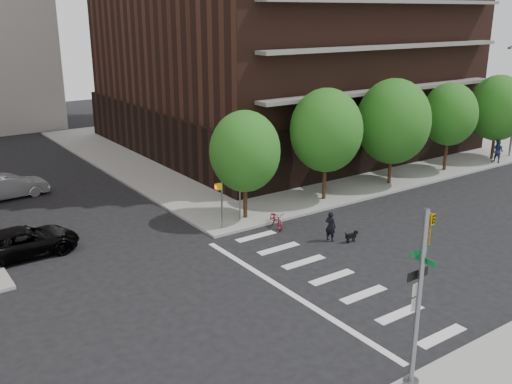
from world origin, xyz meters
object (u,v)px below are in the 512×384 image
Objects in this scene: dog_walker at (330,226)px; pedestrian_far at (498,151)px; scooter at (276,219)px; traffic_signal at (418,316)px; parked_car_black at (24,242)px; parked_car_silver at (9,187)px.

pedestrian_far is at bearing -98.69° from dog_walker.
pedestrian_far is at bearing 18.30° from scooter.
traffic_signal is 15.10m from scooter.
dog_walker is (1.12, -3.21, 0.34)m from scooter.
pedestrian_far is (34.90, -2.96, 0.32)m from parked_car_black.
dog_walker is (13.61, -7.17, 0.08)m from parked_car_black.
pedestrian_far is (27.61, 14.99, -1.65)m from traffic_signal.
pedestrian_far reaches higher than parked_car_silver.
dog_walker reaches higher than parked_car_silver.
traffic_signal reaches higher than scooter.
dog_walker is at bearing -81.89° from pedestrian_far.
parked_car_silver is (1.54, 10.00, 0.05)m from parked_car_black.
parked_car_silver is at bearing -9.94° from parked_car_black.
traffic_signal reaches higher than pedestrian_far.
parked_car_silver is 2.62× the size of pedestrian_far.
dog_walker is (12.07, -17.16, 0.03)m from parked_car_silver.
parked_car_black reaches higher than scooter.
traffic_signal is at bearing -159.05° from parked_car_black.
parked_car_black is at bearing 112.11° from traffic_signal.
traffic_signal is at bearing -64.56° from pedestrian_far.
traffic_signal is at bearing -94.64° from scooter.
dog_walker is 0.89× the size of pedestrian_far.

